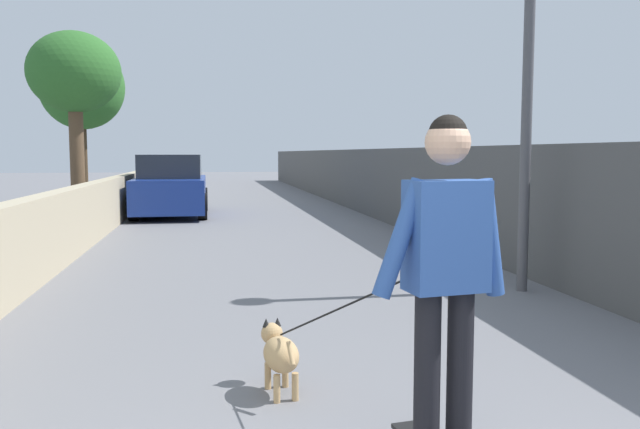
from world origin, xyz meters
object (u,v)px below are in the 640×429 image
(dog, at_px, (280,352))
(car_near, at_px, (171,187))
(tree_left_mid, at_px, (74,75))
(person_skateboarder, at_px, (446,258))
(tree_left_near, at_px, (82,87))
(lamp_post, at_px, (529,51))

(dog, distance_m, car_near, 12.72)
(tree_left_mid, relative_size, car_near, 1.05)
(tree_left_mid, relative_size, dog, 2.83)
(person_skateboarder, relative_size, car_near, 0.42)
(tree_left_near, relative_size, lamp_post, 1.24)
(tree_left_near, xyz_separation_m, car_near, (-3.86, -2.77, -2.83))
(person_skateboarder, bearing_deg, tree_left_mid, 18.62)
(tree_left_mid, xyz_separation_m, car_near, (2.14, -1.83, -2.51))
(tree_left_near, distance_m, dog, 17.34)
(tree_left_near, bearing_deg, person_skateboarder, -164.57)
(car_near, bearing_deg, lamp_post, -155.67)
(tree_left_mid, xyz_separation_m, dog, (-10.50, -3.25, -2.95))
(tree_left_mid, relative_size, person_skateboarder, 2.48)
(lamp_post, height_order, person_skateboarder, lamp_post)
(lamp_post, xyz_separation_m, person_skateboarder, (-3.87, 2.39, -1.64))
(tree_left_near, bearing_deg, lamp_post, -152.23)
(tree_left_near, relative_size, person_skateboarder, 2.88)
(tree_left_near, relative_size, car_near, 1.22)
(dog, relative_size, car_near, 0.37)
(lamp_post, bearing_deg, car_near, 24.33)
(tree_left_near, distance_m, person_skateboarder, 18.49)
(lamp_post, bearing_deg, tree_left_mid, 39.04)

